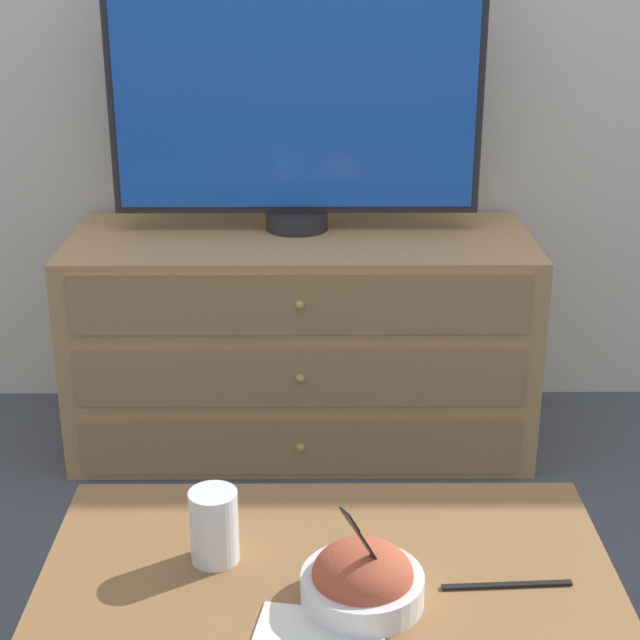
% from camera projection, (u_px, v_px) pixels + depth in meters
% --- Properties ---
extents(ground_plane, '(12.00, 12.00, 0.00)m').
position_uv_depth(ground_plane, '(327.00, 393.00, 3.15)').
color(ground_plane, '#474C56').
extents(dresser, '(1.26, 0.54, 0.60)m').
position_uv_depth(dresser, '(301.00, 340.00, 2.77)').
color(dresser, tan).
rests_on(dresser, ground_plane).
extents(tv, '(1.00, 0.17, 0.75)m').
position_uv_depth(tv, '(296.00, 88.00, 2.60)').
color(tv, '#232328').
rests_on(tv, dresser).
extents(coffee_table, '(0.86, 0.56, 0.47)m').
position_uv_depth(coffee_table, '(329.00, 621.00, 1.47)').
color(coffee_table, olive).
rests_on(coffee_table, ground_plane).
extents(takeout_bowl, '(0.18, 0.18, 0.18)m').
position_uv_depth(takeout_bowl, '(362.00, 580.00, 1.39)').
color(takeout_bowl, silver).
rests_on(takeout_bowl, coffee_table).
extents(drink_cup, '(0.07, 0.07, 0.12)m').
position_uv_depth(drink_cup, '(214.00, 530.00, 1.48)').
color(drink_cup, beige).
rests_on(drink_cup, coffee_table).
extents(knife, '(0.19, 0.02, 0.01)m').
position_uv_depth(knife, '(507.00, 585.00, 1.43)').
color(knife, black).
rests_on(knife, coffee_table).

